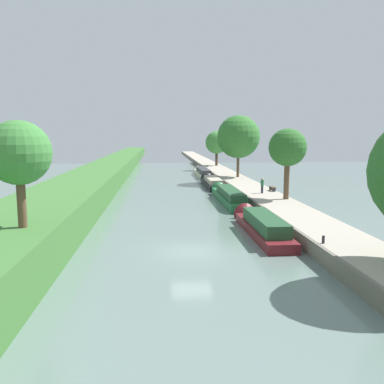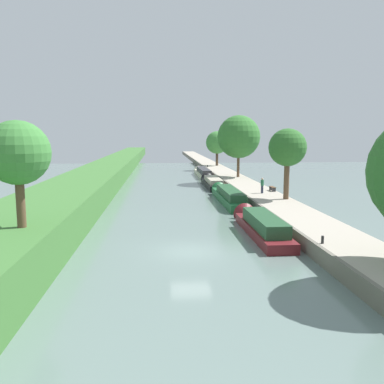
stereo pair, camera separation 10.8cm
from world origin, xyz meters
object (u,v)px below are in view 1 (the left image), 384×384
Objects in this scene: narrowboat_maroon at (261,225)px; mooring_bollard_near at (323,240)px; narrowboat_green at (228,196)px; narrowboat_black at (212,182)px; person_walking at (262,185)px; park_bench at (272,188)px; narrowboat_cream at (202,173)px; mooring_bollard_far at (207,166)px.

narrowboat_maroon reaches higher than mooring_bollard_near.
narrowboat_maroon reaches higher than narrowboat_green.
person_walking is at bearing -75.46° from narrowboat_black.
narrowboat_maroon is 16.22m from park_bench.
narrowboat_cream reaches higher than narrowboat_black.
narrowboat_green is 3.84m from person_walking.
narrowboat_green reaches higher than mooring_bollard_far.
person_walking is at bearing -87.33° from mooring_bollard_far.
mooring_bollard_far is at bearing 92.67° from person_walking.
park_bench reaches higher than mooring_bollard_far.
narrowboat_black is 34.24m from mooring_bollard_near.
narrowboat_cream reaches higher than park_bench.
narrowboat_green is 5.36m from park_bench.
person_walking is (3.62, -13.94, 1.29)m from narrowboat_black.
person_walking is 35.59m from mooring_bollard_far.
park_bench is at bearing 46.08° from person_walking.
person_walking reaches higher than mooring_bollard_near.
narrowboat_black is 7.28× the size of person_walking.
narrowboat_black is at bearing 89.95° from narrowboat_maroon.
narrowboat_maroon is 0.70× the size of narrowboat_cream.
person_walking is 20.31m from mooring_bollard_near.
narrowboat_black is at bearing -95.19° from mooring_bollard_far.
narrowboat_green is at bearing -168.54° from park_bench.
narrowboat_green is 9.45× the size of park_bench.
mooring_bollard_far is (1.93, 34.92, 0.56)m from narrowboat_green.
mooring_bollard_near is (1.99, -6.58, 0.57)m from narrowboat_maroon.
mooring_bollard_near reaches higher than narrowboat_black.
mooring_bollard_near is at bearing -73.20° from narrowboat_maroon.
mooring_bollard_far is 0.30× the size of park_bench.
mooring_bollard_far is (1.96, 21.60, 0.64)m from narrowboat_black.
narrowboat_green is 27.72m from narrowboat_cream.
mooring_bollard_near and mooring_bollard_far have the same top height.
person_walking is 3.69× the size of mooring_bollard_far.
park_bench is at bearing -79.41° from narrowboat_cream.
person_walking is (3.59, -0.63, 1.21)m from narrowboat_green.
mooring_bollard_near is at bearing -87.99° from narrowboat_cream.
narrowboat_green is at bearing -90.47° from narrowboat_cream.
narrowboat_maroon reaches higher than mooring_bollard_far.
narrowboat_maroon is 49.24m from mooring_bollard_far.
narrowboat_green reaches higher than mooring_bollard_near.
narrowboat_maroon is 7.52× the size of park_bench.
narrowboat_black is at bearing 113.14° from park_bench.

